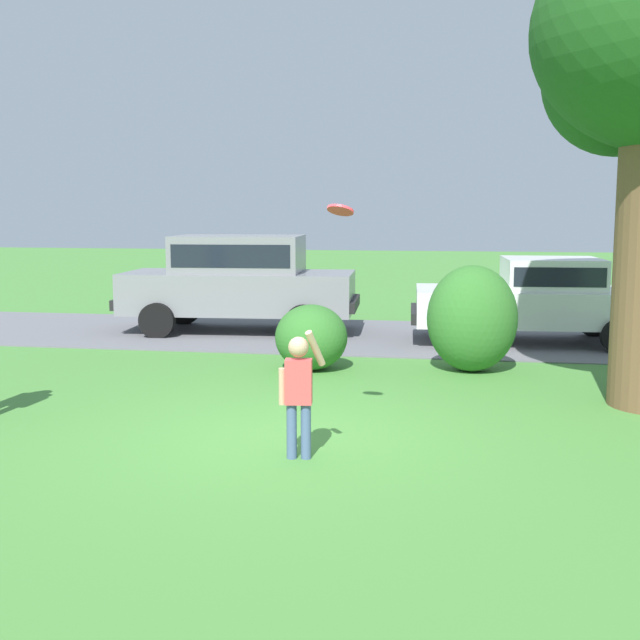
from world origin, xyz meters
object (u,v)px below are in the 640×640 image
at_px(parked_sedan, 539,297).
at_px(parked_suv, 239,278).
at_px(frisbee, 340,210).
at_px(child_thrower, 299,387).

height_order(parked_sedan, parked_suv, parked_suv).
xyz_separation_m(parked_suv, frisbee, (3.05, -7.11, 1.34)).
distance_m(parked_sedan, frisbee, 7.37).
distance_m(parked_sedan, child_thrower, 8.03).
bearing_deg(frisbee, parked_suv, 113.22).
relative_size(parked_suv, child_thrower, 3.73).
bearing_deg(parked_sedan, child_thrower, -111.65).
relative_size(parked_suv, frisbee, 16.36).
relative_size(parked_sedan, parked_suv, 0.94).
bearing_deg(parked_suv, parked_sedan, -4.30).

